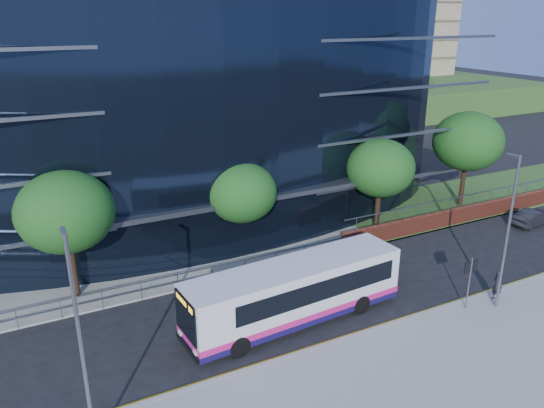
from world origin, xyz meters
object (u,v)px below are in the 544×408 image
tree_far_b (242,192)px  city_bus (296,291)px  tree_dist_e (335,93)px  tree_far_a (65,212)px  tree_far_d (468,141)px  parked_car (533,217)px  street_sign (470,273)px  tree_dist_f (419,86)px  tree_far_c (380,168)px  streetlight_east (508,229)px  streetlight_west (80,338)px  pedestrian (497,286)px

tree_far_b → city_bus: (-0.70, -7.92, -2.59)m
tree_far_b → tree_dist_e: tree_dist_e is taller
tree_far_a → tree_far_d: size_ratio=0.94×
tree_far_a → parked_car: tree_far_a is taller
tree_dist_e → tree_far_a: bearing=-140.0°
street_sign → city_bus: bearing=158.9°
tree_dist_f → tree_far_c: bearing=-135.0°
tree_far_b → tree_dist_e: 40.74m
streetlight_east → parked_car: (11.62, 6.86, -3.85)m
tree_far_a → tree_far_d: tree_far_d is taller
tree_far_a → tree_dist_e: bearing=40.0°
tree_dist_e → tree_dist_f: tree_dist_e is taller
tree_far_a → tree_far_c: tree_far_a is taller
street_sign → city_bus: 8.80m
tree_far_d → streetlight_west: (-30.00, -12.17, -0.75)m
street_sign → tree_far_b: (-7.50, 11.09, 2.06)m
tree_dist_f → pedestrian: bearing=-127.5°
tree_far_c → tree_dist_f: size_ratio=1.08×
streetlight_west → parked_car: (31.62, 6.86, -3.85)m
streetlight_east → tree_far_d: bearing=50.6°
tree_far_c → tree_dist_e: size_ratio=1.00×
tree_far_a → pedestrian: (19.51, -10.72, -3.88)m
tree_far_c → tree_dist_f: 46.67m
tree_far_a → tree_dist_f: 62.44m
street_sign → tree_far_c: 11.14m
tree_far_b → tree_far_c: 10.02m
streetlight_east → parked_car: size_ratio=2.23×
streetlight_east → tree_far_a: bearing=149.5°
street_sign → streetlight_east: size_ratio=0.35×
tree_far_c → parked_car: (10.62, -4.31, -3.95)m
tree_far_a → tree_far_b: (10.00, 0.50, -0.65)m
street_sign → tree_far_a: tree_far_a is taller
tree_dist_f → pedestrian: tree_dist_f is taller
tree_far_a → parked_car: size_ratio=1.95×
parked_car → tree_far_a: bearing=76.1°
tree_far_d → city_bus: 21.72m
tree_far_b → streetlight_east: bearing=-52.4°
city_bus → parked_car: 21.56m
tree_far_b → streetlight_west: size_ratio=0.76×
tree_far_d → tree_dist_e: bearing=75.1°
tree_far_c → parked_car: tree_far_c is taller
tree_dist_f → city_bus: tree_dist_f is taller
parked_car → streetlight_west: bearing=96.3°
streetlight_west → city_bus: bearing=20.0°
parked_car → streetlight_east: bearing=114.6°
streetlight_east → tree_dist_f: bearing=52.4°
tree_dist_e → city_bus: 47.45m
streetlight_west → streetlight_east: same height
tree_far_a → pedestrian: bearing=-28.8°
tree_far_a → tree_far_c: (20.00, 0.00, -0.33)m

